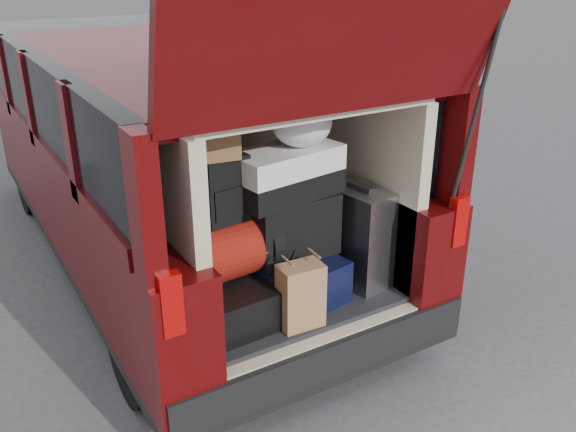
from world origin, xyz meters
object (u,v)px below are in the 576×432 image
backpack (223,189)px  black_soft_case (290,225)px  black_hardshell (229,298)px  navy_hardshell (288,276)px  kraft_bag (301,296)px  twotone_duffel (285,173)px  silver_roller (359,236)px  red_duffel (230,248)px

backpack → black_soft_case: bearing=-7.7°
black_hardshell → navy_hardshell: bearing=0.7°
kraft_bag → backpack: backpack is taller
backpack → twotone_duffel: size_ratio=0.58×
navy_hardshell → twotone_duffel: 0.63m
black_hardshell → navy_hardshell: navy_hardshell is taller
silver_roller → backpack: (-0.84, 0.09, 0.44)m
kraft_bag → black_soft_case: black_soft_case is taller
black_hardshell → red_duffel: (0.04, 0.04, 0.28)m
black_hardshell → backpack: (0.02, 0.05, 0.63)m
silver_roller → twotone_duffel: size_ratio=0.97×
black_hardshell → kraft_bag: size_ratio=1.57×
navy_hardshell → black_soft_case: black_soft_case is taller
black_hardshell → navy_hardshell: size_ratio=0.98×
black_hardshell → kraft_bag: 0.41m
navy_hardshell → kraft_bag: kraft_bag is taller
black_hardshell → black_soft_case: black_soft_case is taller
kraft_bag → red_duffel: red_duffel is taller
silver_roller → black_soft_case: size_ratio=1.18×
red_duffel → black_soft_case: black_soft_case is taller
backpack → navy_hardshell: bearing=-11.9°
kraft_bag → twotone_duffel: (0.10, 0.33, 0.58)m
red_duffel → black_soft_case: size_ratio=0.99×
black_hardshell → silver_roller: bearing=-5.2°
navy_hardshell → silver_roller: silver_roller is taller
silver_roller → black_soft_case: bearing=160.6°
backpack → twotone_duffel: bearing=-7.5°
red_duffel → backpack: (-0.02, 0.01, 0.35)m
red_duffel → navy_hardshell: bearing=-7.5°
black_hardshell → kraft_bag: (0.29, -0.28, 0.07)m
black_hardshell → silver_roller: size_ratio=0.95×
black_hardshell → navy_hardshell: 0.40m
black_hardshell → black_soft_case: 0.54m
navy_hardshell → kraft_bag: bearing=-118.3°
red_duffel → twotone_duffel: size_ratio=0.82×
silver_roller → kraft_bag: 0.62m
black_hardshell → backpack: 0.63m
black_hardshell → black_soft_case: size_ratio=1.13×
navy_hardshell → black_soft_case: bearing=34.2°
silver_roller → kraft_bag: bearing=-165.0°
backpack → twotone_duffel: 0.38m
navy_hardshell → twotone_duffel: size_ratio=0.95×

